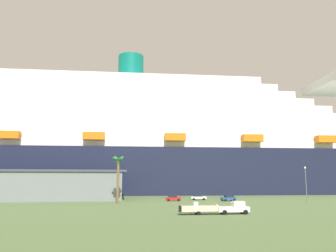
# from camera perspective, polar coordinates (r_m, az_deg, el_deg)

# --- Properties ---
(ground_plane) EXTENTS (600.00, 600.00, 0.00)m
(ground_plane) POSITION_cam_1_polar(r_m,az_deg,el_deg) (111.21, 2.84, -12.21)
(ground_plane) COLOR #567042
(cruise_ship) EXTENTS (259.92, 38.99, 64.42)m
(cruise_ship) POSITION_cam_1_polar(r_m,az_deg,el_deg) (145.97, 4.98, -3.82)
(cruise_ship) COLOR #191E38
(cruise_ship) RESTS_ON ground_plane
(terminal_building) EXTENTS (64.78, 24.00, 8.74)m
(terminal_building) POSITION_cam_1_polar(r_m,az_deg,el_deg) (110.89, -24.37, -9.15)
(terminal_building) COLOR slate
(terminal_building) RESTS_ON ground_plane
(pickup_truck) EXTENTS (5.61, 2.30, 2.20)m
(pickup_truck) POSITION_cam_1_polar(r_m,az_deg,el_deg) (61.53, 11.19, -13.54)
(pickup_truck) COLOR white
(pickup_truck) RESTS_ON ground_plane
(small_boat_on_trailer) EXTENTS (8.84, 2.08, 2.15)m
(small_boat_on_trailer) POSITION_cam_1_polar(r_m,az_deg,el_deg) (59.95, 5.95, -13.87)
(small_boat_on_trailer) COLOR #595960
(small_boat_on_trailer) RESTS_ON ground_plane
(palm_tree) EXTENTS (3.07, 3.00, 11.96)m
(palm_tree) POSITION_cam_1_polar(r_m,az_deg,el_deg) (86.02, -8.49, -6.91)
(palm_tree) COLOR brown
(palm_tree) RESTS_ON ground_plane
(street_lamp) EXTENTS (0.56, 0.56, 9.26)m
(street_lamp) POSITION_cam_1_polar(r_m,az_deg,el_deg) (92.94, 22.43, -8.49)
(street_lamp) COLOR slate
(street_lamp) RESTS_ON ground_plane
(parked_car_blue_suv) EXTENTS (4.47, 2.62, 1.58)m
(parked_car_blue_suv) POSITION_cam_1_polar(r_m,az_deg,el_deg) (98.36, 10.28, -11.99)
(parked_car_blue_suv) COLOR #264C99
(parked_car_blue_suv) RESTS_ON ground_plane
(parked_car_red_hatchback) EXTENTS (4.46, 2.35, 1.58)m
(parked_car_red_hatchback) POSITION_cam_1_polar(r_m,az_deg,el_deg) (96.83, 0.86, -12.18)
(parked_car_red_hatchback) COLOR red
(parked_car_red_hatchback) RESTS_ON ground_plane
(parked_car_white_van) EXTENTS (4.66, 2.44, 1.58)m
(parked_car_white_van) POSITION_cam_1_polar(r_m,az_deg,el_deg) (102.20, 5.18, -11.98)
(parked_car_white_van) COLOR white
(parked_car_white_van) RESTS_ON ground_plane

